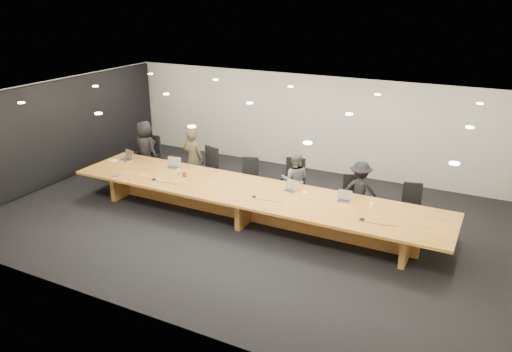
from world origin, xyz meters
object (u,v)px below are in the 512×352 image
(person_d, at_px, (360,191))
(water_bottle, at_px, (179,173))
(person_c, at_px, (295,180))
(mic_left, at_px, (154,179))
(paper_cup_far, at_px, (372,205))
(chair_right, at_px, (351,197))
(chair_mid_left, at_px, (249,177))
(laptop_d, at_px, (289,186))
(amber_mug, at_px, (184,174))
(laptop_a, at_px, (125,155))
(av_box, at_px, (116,176))
(chair_left, at_px, (206,169))
(chair_mid_right, at_px, (293,182))
(laptop_b, at_px, (172,163))
(person_b, at_px, (193,158))
(paper_cup_near, at_px, (305,194))
(person_a, at_px, (146,150))
(mic_right, at_px, (362,219))
(chair_far_left, at_px, (149,157))
(laptop_e, at_px, (344,197))
(chair_far_right, at_px, (411,206))
(mic_center, at_px, (254,196))
(conference_table, at_px, (250,200))

(person_d, xyz_separation_m, water_bottle, (-4.17, -1.26, 0.15))
(person_c, bearing_deg, mic_left, 10.73)
(person_d, distance_m, paper_cup_far, 1.07)
(chair_right, relative_size, mic_left, 7.55)
(chair_mid_left, distance_m, laptop_d, 1.86)
(amber_mug, bearing_deg, laptop_a, 171.66)
(person_c, relative_size, av_box, 7.92)
(chair_left, xyz_separation_m, chair_mid_right, (2.45, 0.15, -0.00))
(chair_right, bearing_deg, laptop_b, 173.74)
(person_d, relative_size, paper_cup_far, 14.68)
(person_b, height_order, paper_cup_far, person_b)
(laptop_d, relative_size, paper_cup_near, 3.23)
(laptop_d, bearing_deg, laptop_a, -167.70)
(chair_mid_right, height_order, mic_left, chair_mid_right)
(chair_mid_right, bearing_deg, amber_mug, -159.16)
(person_c, xyz_separation_m, laptop_a, (-4.58, -0.84, 0.19))
(chair_mid_right, xyz_separation_m, laptop_d, (0.34, -1.01, 0.30))
(chair_mid_right, distance_m, paper_cup_far, 2.47)
(person_d, bearing_deg, amber_mug, 5.38)
(person_a, bearing_deg, mic_right, 178.76)
(laptop_b, relative_size, laptop_d, 1.08)
(chair_far_left, bearing_deg, chair_mid_right, 0.23)
(chair_left, xyz_separation_m, mic_left, (-0.42, -1.63, 0.19))
(person_a, height_order, mic_right, person_a)
(chair_right, xyz_separation_m, av_box, (-5.38, -1.95, 0.26))
(laptop_d, distance_m, amber_mug, 2.70)
(person_b, distance_m, laptop_e, 4.56)
(person_b, distance_m, amber_mug, 1.25)
(chair_left, relative_size, person_c, 0.83)
(person_a, bearing_deg, chair_far_right, -167.03)
(laptop_b, height_order, amber_mug, laptop_b)
(person_c, xyz_separation_m, mic_right, (2.12, -1.57, 0.07))
(mic_right, bearing_deg, mic_left, -178.98)
(laptop_e, height_order, water_bottle, laptop_e)
(mic_right, bearing_deg, laptop_a, 173.77)
(av_box, bearing_deg, person_d, 5.56)
(chair_mid_left, bearing_deg, mic_center, -75.79)
(chair_right, distance_m, person_b, 4.39)
(chair_mid_right, bearing_deg, mic_right, -45.20)
(conference_table, relative_size, mic_center, 77.32)
(amber_mug, bearing_deg, conference_table, -2.00)
(conference_table, xyz_separation_m, water_bottle, (-1.96, -0.01, 0.33))
(chair_mid_left, height_order, av_box, chair_mid_left)
(laptop_b, xyz_separation_m, mic_center, (2.73, -0.72, -0.12))
(chair_mid_right, height_order, laptop_e, chair_mid_right)
(conference_table, height_order, person_c, person_c)
(person_b, bearing_deg, chair_far_left, -6.96)
(chair_mid_left, xyz_separation_m, paper_cup_near, (1.96, -1.06, 0.30))
(chair_far_left, relative_size, person_a, 0.73)
(laptop_a, bearing_deg, person_a, 104.60)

